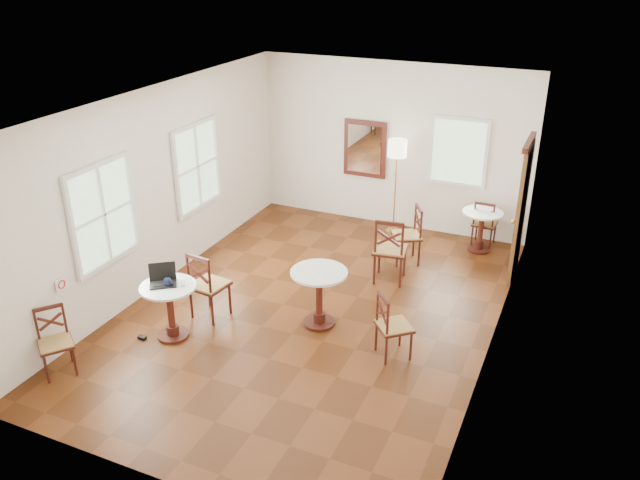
{
  "coord_description": "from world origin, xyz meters",
  "views": [
    {
      "loc": [
        3.3,
        -7.18,
        4.8
      ],
      "look_at": [
        0.0,
        0.3,
        1.0
      ],
      "focal_mm": 35.9,
      "sensor_mm": 36.0,
      "label": 1
    }
  ],
  "objects_px": {
    "navy_mug": "(168,282)",
    "chair_back_a": "(484,223)",
    "chair_mid_b": "(392,326)",
    "chair_back_b": "(408,235)",
    "water_glass": "(183,283)",
    "mouse": "(173,278)",
    "cafe_table_back": "(481,227)",
    "laptop": "(163,279)",
    "cafe_table_mid": "(319,292)",
    "floor_lamp": "(397,155)",
    "chair_mid_a": "(390,250)",
    "cafe_table_near": "(170,305)",
    "chair_near_b": "(55,342)",
    "power_adapter": "(142,338)",
    "chair_near_a": "(208,285)"
  },
  "relations": [
    {
      "from": "cafe_table_back",
      "to": "chair_back_b",
      "type": "xyz_separation_m",
      "value": [
        -1.02,
        -0.91,
        0.04
      ]
    },
    {
      "from": "chair_back_a",
      "to": "chair_back_b",
      "type": "height_order",
      "value": "chair_back_b"
    },
    {
      "from": "mouse",
      "to": "laptop",
      "type": "bearing_deg",
      "value": -117.77
    },
    {
      "from": "chair_mid_b",
      "to": "chair_near_a",
      "type": "bearing_deg",
      "value": 51.92
    },
    {
      "from": "cafe_table_near",
      "to": "cafe_table_back",
      "type": "distance_m",
      "value": 5.41
    },
    {
      "from": "chair_mid_a",
      "to": "chair_mid_b",
      "type": "height_order",
      "value": "chair_mid_a"
    },
    {
      "from": "navy_mug",
      "to": "chair_back_a",
      "type": "bearing_deg",
      "value": 54.54
    },
    {
      "from": "floor_lamp",
      "to": "navy_mug",
      "type": "distance_m",
      "value": 4.82
    },
    {
      "from": "chair_mid_a",
      "to": "chair_near_a",
      "type": "bearing_deg",
      "value": 37.41
    },
    {
      "from": "cafe_table_near",
      "to": "chair_mid_b",
      "type": "bearing_deg",
      "value": 15.26
    },
    {
      "from": "cafe_table_mid",
      "to": "water_glass",
      "type": "height_order",
      "value": "water_glass"
    },
    {
      "from": "navy_mug",
      "to": "mouse",
      "type": "bearing_deg",
      "value": 106.85
    },
    {
      "from": "cafe_table_near",
      "to": "chair_near_a",
      "type": "height_order",
      "value": "chair_near_a"
    },
    {
      "from": "cafe_table_back",
      "to": "chair_mid_a",
      "type": "distance_m",
      "value": 1.99
    },
    {
      "from": "cafe_table_mid",
      "to": "chair_back_a",
      "type": "xyz_separation_m",
      "value": [
        1.58,
        3.47,
        -0.08
      ]
    },
    {
      "from": "laptop",
      "to": "water_glass",
      "type": "height_order",
      "value": "laptop"
    },
    {
      "from": "chair_mid_a",
      "to": "chair_mid_b",
      "type": "distance_m",
      "value": 2.02
    },
    {
      "from": "chair_back_a",
      "to": "navy_mug",
      "type": "relative_size",
      "value": 6.57
    },
    {
      "from": "mouse",
      "to": "cafe_table_back",
      "type": "bearing_deg",
      "value": 48.17
    },
    {
      "from": "chair_mid_a",
      "to": "power_adapter",
      "type": "distance_m",
      "value": 3.86
    },
    {
      "from": "water_glass",
      "to": "cafe_table_back",
      "type": "bearing_deg",
      "value": 54.51
    },
    {
      "from": "chair_near_b",
      "to": "laptop",
      "type": "height_order",
      "value": "laptop"
    },
    {
      "from": "chair_back_b",
      "to": "water_glass",
      "type": "height_order",
      "value": "chair_back_b"
    },
    {
      "from": "cafe_table_mid",
      "to": "mouse",
      "type": "relative_size",
      "value": 9.61
    },
    {
      "from": "cafe_table_mid",
      "to": "chair_back_a",
      "type": "bearing_deg",
      "value": 65.51
    },
    {
      "from": "chair_near_b",
      "to": "navy_mug",
      "type": "relative_size",
      "value": 6.61
    },
    {
      "from": "chair_mid_a",
      "to": "navy_mug",
      "type": "relative_size",
      "value": 8.32
    },
    {
      "from": "chair_near_a",
      "to": "chair_back_a",
      "type": "xyz_separation_m",
      "value": [
        3.07,
        3.91,
        -0.08
      ]
    },
    {
      "from": "cafe_table_mid",
      "to": "chair_mid_b",
      "type": "xyz_separation_m",
      "value": [
        1.15,
        -0.31,
        -0.07
      ]
    },
    {
      "from": "chair_near_b",
      "to": "water_glass",
      "type": "xyz_separation_m",
      "value": [
        1.0,
        1.27,
        0.39
      ]
    },
    {
      "from": "mouse",
      "to": "water_glass",
      "type": "distance_m",
      "value": 0.25
    },
    {
      "from": "chair_near_a",
      "to": "navy_mug",
      "type": "relative_size",
      "value": 7.84
    },
    {
      "from": "floor_lamp",
      "to": "power_adapter",
      "type": "relative_size",
      "value": 16.08
    },
    {
      "from": "chair_near_a",
      "to": "water_glass",
      "type": "bearing_deg",
      "value": 98.98
    },
    {
      "from": "mouse",
      "to": "chair_near_a",
      "type": "bearing_deg",
      "value": 61.16
    },
    {
      "from": "floor_lamp",
      "to": "water_glass",
      "type": "bearing_deg",
      "value": -108.2
    },
    {
      "from": "chair_mid_b",
      "to": "chair_back_b",
      "type": "distance_m",
      "value": 2.73
    },
    {
      "from": "water_glass",
      "to": "chair_mid_b",
      "type": "bearing_deg",
      "value": 14.8
    },
    {
      "from": "chair_back_b",
      "to": "laptop",
      "type": "relative_size",
      "value": 2.16
    },
    {
      "from": "laptop",
      "to": "cafe_table_mid",
      "type": "bearing_deg",
      "value": -5.86
    },
    {
      "from": "chair_near_a",
      "to": "chair_near_b",
      "type": "relative_size",
      "value": 1.19
    },
    {
      "from": "chair_mid_b",
      "to": "chair_back_b",
      "type": "bearing_deg",
      "value": -28.11
    },
    {
      "from": "cafe_table_mid",
      "to": "chair_near_a",
      "type": "bearing_deg",
      "value": -163.62
    },
    {
      "from": "chair_back_a",
      "to": "mouse",
      "type": "height_order",
      "value": "chair_back_a"
    },
    {
      "from": "cafe_table_mid",
      "to": "chair_back_b",
      "type": "relative_size",
      "value": 0.85
    },
    {
      "from": "floor_lamp",
      "to": "chair_back_b",
      "type": "bearing_deg",
      "value": -61.62
    },
    {
      "from": "water_glass",
      "to": "chair_mid_a",
      "type": "bearing_deg",
      "value": 52.86
    },
    {
      "from": "cafe_table_mid",
      "to": "chair_mid_b",
      "type": "distance_m",
      "value": 1.19
    },
    {
      "from": "chair_back_a",
      "to": "chair_back_b",
      "type": "distance_m",
      "value": 1.53
    },
    {
      "from": "cafe_table_near",
      "to": "floor_lamp",
      "type": "bearing_deg",
      "value": 69.96
    }
  ]
}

